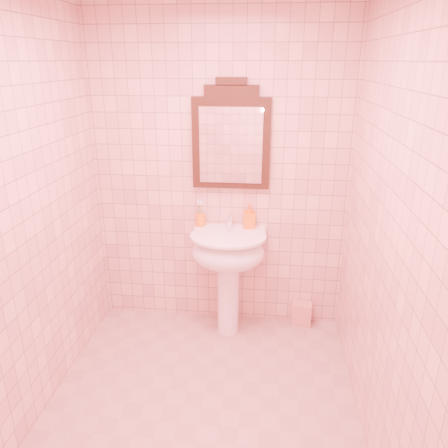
# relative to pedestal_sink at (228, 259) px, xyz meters

# --- Properties ---
(floor) EXTENTS (2.20, 2.20, 0.00)m
(floor) POSITION_rel_pedestal_sink_xyz_m (-0.09, -0.87, -0.66)
(floor) COLOR tan
(floor) RESTS_ON ground
(back_wall) EXTENTS (2.00, 0.02, 2.50)m
(back_wall) POSITION_rel_pedestal_sink_xyz_m (-0.09, 0.23, 0.59)
(back_wall) COLOR beige
(back_wall) RESTS_ON floor
(pedestal_sink) EXTENTS (0.58, 0.58, 0.86)m
(pedestal_sink) POSITION_rel_pedestal_sink_xyz_m (0.00, 0.00, 0.00)
(pedestal_sink) COLOR white
(pedestal_sink) RESTS_ON floor
(faucet) EXTENTS (0.04, 0.16, 0.11)m
(faucet) POSITION_rel_pedestal_sink_xyz_m (0.00, 0.14, 0.26)
(faucet) COLOR white
(faucet) RESTS_ON pedestal_sink
(mirror) EXTENTS (0.59, 0.06, 0.82)m
(mirror) POSITION_rel_pedestal_sink_xyz_m (-0.00, 0.20, 0.89)
(mirror) COLOR black
(mirror) RESTS_ON back_wall
(toothbrush_cup) EXTENTS (0.08, 0.08, 0.18)m
(toothbrush_cup) POSITION_rel_pedestal_sink_xyz_m (-0.24, 0.18, 0.25)
(toothbrush_cup) COLOR orange
(toothbrush_cup) RESTS_ON pedestal_sink
(soap_dispenser) EXTENTS (0.10, 0.10, 0.20)m
(soap_dispenser) POSITION_rel_pedestal_sink_xyz_m (0.15, 0.17, 0.30)
(soap_dispenser) COLOR orange
(soap_dispenser) RESTS_ON pedestal_sink
(towel) EXTENTS (0.17, 0.13, 0.20)m
(towel) POSITION_rel_pedestal_sink_xyz_m (0.61, 0.17, -0.56)
(towel) COLOR tan
(towel) RESTS_ON floor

